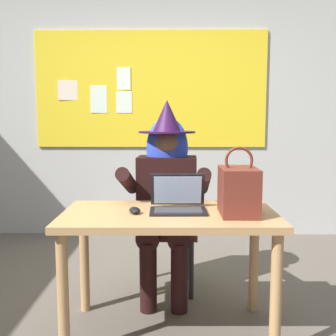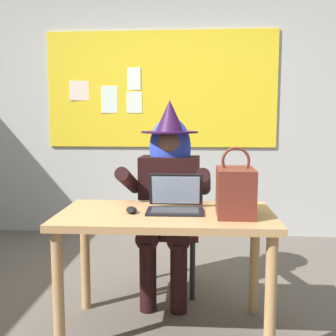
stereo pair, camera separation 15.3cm
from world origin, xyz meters
The scene contains 8 objects.
ground_plane centered at (0.00, 0.00, 0.00)m, with size 24.00×24.00×0.00m, color #5B544C.
wall_back_bulletin centered at (0.00, 2.08, 1.32)m, with size 5.92×2.26×2.61m.
desk_main centered at (0.22, 0.01, 0.61)m, with size 1.22×0.68×0.72m.
chair_at_desk centered at (0.19, 0.70, 0.51)m, with size 0.42×0.42×0.91m.
person_costumed centered at (0.19, 0.58, 0.78)m, with size 0.61×0.67×1.38m.
laptop centered at (0.27, 0.06, 0.76)m, with size 0.33×0.27×0.21m.
computer_mouse centered at (0.02, -0.02, 0.73)m, with size 0.06×0.10×0.03m, color black.
handbag centered at (0.60, -0.02, 0.85)m, with size 0.20×0.30×0.38m.
Camera 2 is at (0.40, -2.23, 1.24)m, focal length 43.22 mm.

